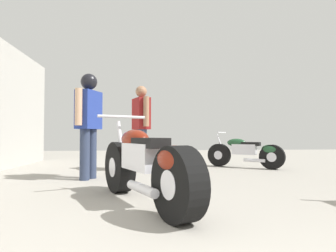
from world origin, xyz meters
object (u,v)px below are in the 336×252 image
Objects in this scene: motorcycle_maroon_cruiser at (144,165)px; mechanic_in_blue at (141,122)px; mechanic_with_helmet at (89,116)px; motorcycle_black_naked at (246,152)px.

mechanic_in_blue is at bearing 90.81° from motorcycle_maroon_cruiser.
mechanic_with_helmet is at bearing -128.61° from mechanic_in_blue.
mechanic_in_blue reaches higher than motorcycle_maroon_cruiser.
motorcycle_black_naked is 2.47m from mechanic_in_blue.
motorcycle_maroon_cruiser is 1.14× the size of mechanic_with_helmet.
mechanic_in_blue reaches higher than motorcycle_black_naked.
motorcycle_black_naked is at bearing 54.05° from motorcycle_maroon_cruiser.
motorcycle_maroon_cruiser is 1.36× the size of motorcycle_black_naked.
motorcycle_maroon_cruiser is 3.96m from motorcycle_black_naked.
motorcycle_black_naked is (2.32, 3.20, -0.07)m from motorcycle_maroon_cruiser.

